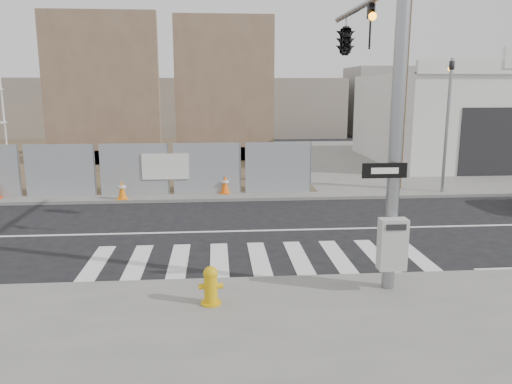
{
  "coord_description": "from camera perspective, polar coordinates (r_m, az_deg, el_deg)",
  "views": [
    {
      "loc": [
        -1.03,
        -14.36,
        4.21
      ],
      "look_at": [
        0.04,
        -0.99,
        1.4
      ],
      "focal_mm": 35.0,
      "sensor_mm": 36.0,
      "label": 1
    }
  ],
  "objects": [
    {
      "name": "sidewalk_far",
      "position": [
        28.68,
        -2.49,
        3.49
      ],
      "size": [
        50.0,
        20.0,
        0.12
      ],
      "primitive_type": "cube",
      "color": "slate",
      "rests_on": "ground"
    },
    {
      "name": "auto_shop",
      "position": [
        31.23,
        24.41,
        7.71
      ],
      "size": [
        12.0,
        10.2,
        5.95
      ],
      "color": "silver",
      "rests_on": "sidewalk_far"
    },
    {
      "name": "concrete_wall_left",
      "position": [
        28.09,
        -17.11,
        9.61
      ],
      "size": [
        6.0,
        1.3,
        8.0
      ],
      "color": "brown",
      "rests_on": "sidewalk_far"
    },
    {
      "name": "concrete_wall_right",
      "position": [
        28.46,
        -3.58,
        10.12
      ],
      "size": [
        5.5,
        1.3,
        8.0
      ],
      "color": "brown",
      "rests_on": "sidewalk_far"
    },
    {
      "name": "traffic_cone_d",
      "position": [
        19.68,
        -3.57,
        0.87
      ],
      "size": [
        0.48,
        0.48,
        0.73
      ],
      "rotation": [
        0.0,
        0.0,
        -0.34
      ],
      "color": "#F9630D",
      "rests_on": "sidewalk_far"
    },
    {
      "name": "far_signal_pole",
      "position": [
        21.01,
        21.14,
        9.06
      ],
      "size": [
        0.16,
        0.2,
        5.6
      ],
      "color": "gray",
      "rests_on": "sidewalk_far"
    },
    {
      "name": "ground",
      "position": [
        15.0,
        -0.47,
        -4.47
      ],
      "size": [
        100.0,
        100.0,
        0.0
      ],
      "primitive_type": "plane",
      "color": "black",
      "rests_on": "ground"
    },
    {
      "name": "fire_hydrant",
      "position": [
        9.76,
        -5.19,
        -10.59
      ],
      "size": [
        0.48,
        0.48,
        0.76
      ],
      "rotation": [
        0.0,
        0.0,
        0.24
      ],
      "color": "#D09F0B",
      "rests_on": "sidewalk_near"
    },
    {
      "name": "signal_pole",
      "position": [
        12.82,
        11.74,
        14.15
      ],
      "size": [
        0.96,
        5.87,
        7.0
      ],
      "color": "gray",
      "rests_on": "sidewalk_near"
    },
    {
      "name": "utility_pole_right",
      "position": [
        21.26,
        16.66,
        14.03
      ],
      "size": [
        1.6,
        0.28,
        10.0
      ],
      "color": "#493922",
      "rests_on": "sidewalk_far"
    },
    {
      "name": "traffic_cone_c",
      "position": [
        19.27,
        -15.06,
        0.25
      ],
      "size": [
        0.38,
        0.38,
        0.73
      ],
      "rotation": [
        0.0,
        0.0,
        0.01
      ],
      "color": "orange",
      "rests_on": "sidewalk_far"
    }
  ]
}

